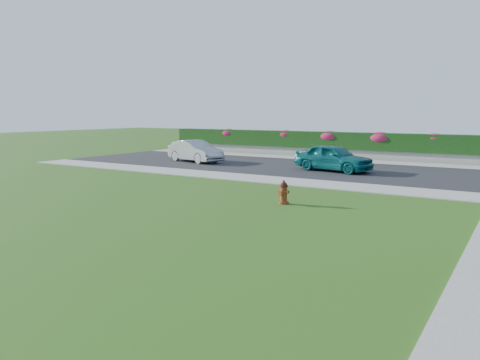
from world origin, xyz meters
The scene contains 14 objects.
ground centered at (0.00, 0.00, 0.00)m, with size 120.00×120.00×0.00m, color black.
street_far centered at (-5.00, 14.00, 0.02)m, with size 26.00×8.00×0.04m, color black.
sidewalk_far centered at (-6.00, 9.00, 0.02)m, with size 24.00×2.00×0.04m, color gray.
sidewalk_beyond centered at (-1.00, 19.00, 0.02)m, with size 34.00×2.00×0.04m, color gray.
retaining_wall centered at (-1.00, 20.50, 0.30)m, with size 34.00×0.40×0.60m, color gray.
hedge centered at (-1.00, 20.60, 1.15)m, with size 32.00×0.90×1.10m, color black.
fire_hydrant centered at (0.27, 4.45, 0.37)m, with size 0.41×0.38×0.78m.
sedan_teal centered at (-1.41, 13.33, 0.72)m, with size 1.62×4.01×1.37m, color #0B5859.
sedan_silver centered at (-10.07, 13.20, 0.68)m, with size 1.36×3.91×1.29m, color #96999D.
flower_clump_a centered at (-12.47, 20.50, 1.44)m, with size 1.31×0.84×0.65m, color #B51F40.
flower_clump_b centered at (-7.67, 20.50, 1.45)m, with size 1.24×0.80×0.62m, color #B51F40.
flower_clump_c centered at (-4.45, 20.50, 1.41)m, with size 1.46×0.94×0.73m, color #B51F40.
flower_clump_d centered at (-1.08, 20.50, 1.40)m, with size 1.51×0.97×0.76m, color #B51F40.
flower_clump_e centered at (2.12, 20.50, 1.47)m, with size 1.14×0.73×0.57m, color #B51F40.
Camera 1 is at (7.06, -9.12, 2.97)m, focal length 35.00 mm.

